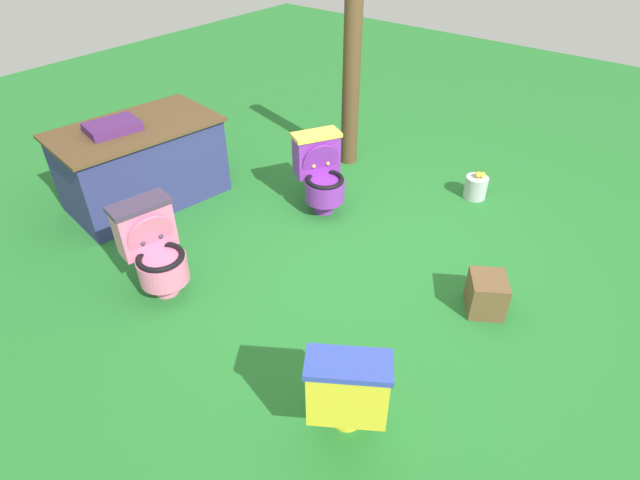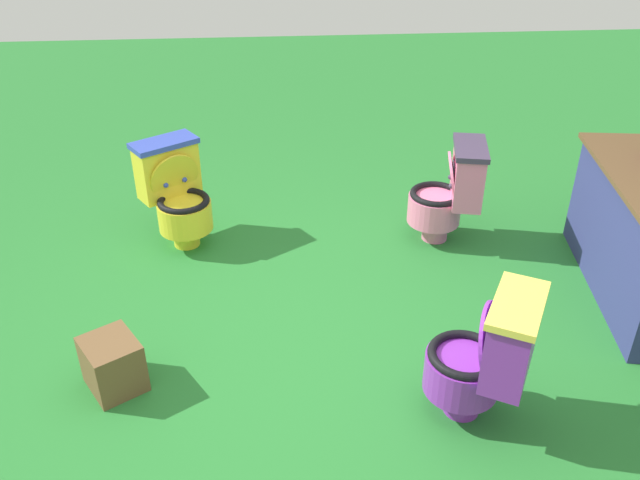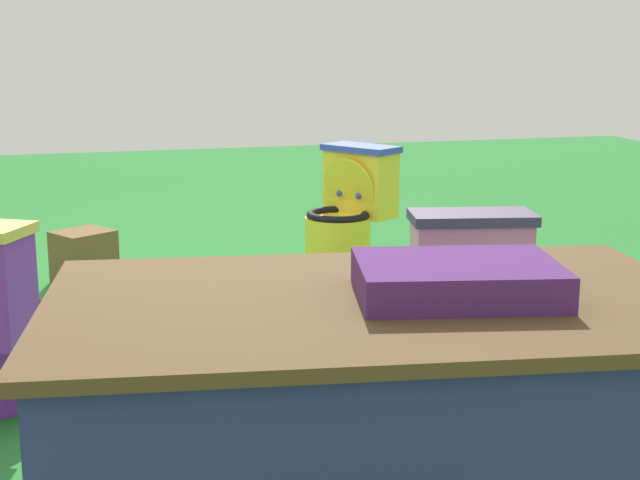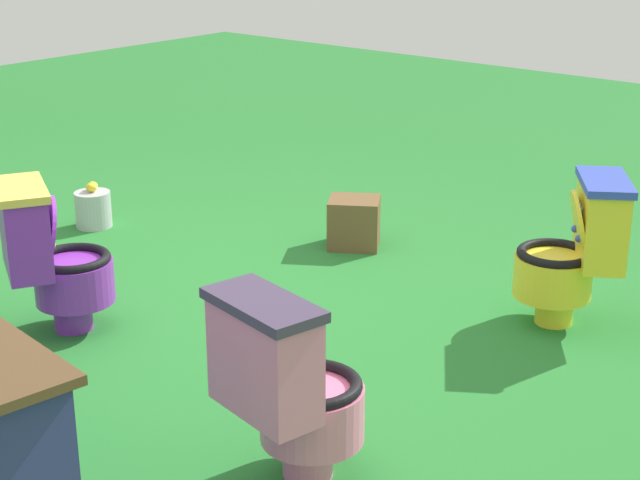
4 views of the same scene
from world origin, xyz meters
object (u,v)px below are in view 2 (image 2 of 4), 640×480
toilet_yellow (177,193)px  toilet_purple (485,357)px  toilet_pink (450,192)px  small_crate (113,364)px

toilet_yellow → toilet_purple: bearing=98.6°
toilet_pink → toilet_yellow: (-0.13, -1.87, 0.00)m
toilet_yellow → small_crate: bearing=49.0°
toilet_yellow → small_crate: (1.46, -0.20, -0.23)m
toilet_purple → toilet_yellow: bearing=70.5°
toilet_pink → small_crate: bearing=134.4°
toilet_purple → small_crate: (-0.35, -1.82, -0.23)m
toilet_pink → toilet_purple: bearing=-176.7°
small_crate → toilet_pink: bearing=122.8°
toilet_purple → toilet_yellow: (-1.81, -1.62, 0.00)m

